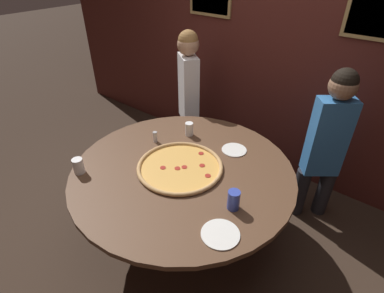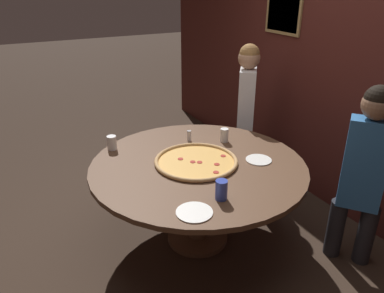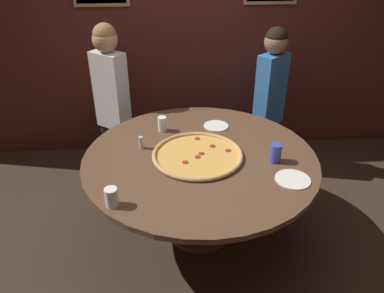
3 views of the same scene
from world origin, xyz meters
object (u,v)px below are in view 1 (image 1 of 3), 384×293
Objects in this scene: condiment_shaker at (155,137)px; drink_cup_by_shaker at (189,129)px; diner_side_right at (327,141)px; drink_cup_near_right at (234,200)px; white_plate_left_side at (234,150)px; giant_pizza at (180,167)px; drink_cup_far_right at (78,166)px; white_plate_near_front at (220,234)px; diner_centre_back at (188,91)px; dining_table at (183,180)px.

drink_cup_by_shaker is at bearing 59.19° from condiment_shaker.
diner_side_right reaches higher than drink_cup_by_shaker.
drink_cup_by_shaker is 0.89× the size of drink_cup_near_right.
white_plate_left_side is 2.16× the size of condiment_shaker.
drink_cup_far_right is (-0.56, -0.52, 0.05)m from giant_pizza.
drink_cup_by_shaker is 1.15m from white_plate_near_front.
white_plate_near_front is 1.89m from diner_centre_back.
white_plate_near_front is at bearing -41.62° from drink_cup_by_shaker.
giant_pizza reaches higher than white_plate_near_front.
white_plate_left_side is at bearing 121.24° from drink_cup_near_right.
drink_cup_by_shaker reaches higher than giant_pizza.
giant_pizza is 0.44m from condiment_shaker.
drink_cup_near_right is 0.25m from white_plate_near_front.
white_plate_left_side is 0.15× the size of diner_side_right.
drink_cup_near_right reaches higher than white_plate_near_front.
white_plate_near_front reaches higher than dining_table.
dining_table is 0.51m from white_plate_left_side.
white_plate_near_front is 1.33m from diner_side_right.
dining_table is 0.13m from giant_pizza.
diner_centre_back is at bearing 139.19° from drink_cup_near_right.
diner_centre_back is at bearing 134.97° from white_plate_near_front.
drink_cup_far_right reaches higher than condiment_shaker.
drink_cup_by_shaker is 0.96m from drink_cup_near_right.
condiment_shaker is at bearing -152.75° from white_plate_left_side.
giant_pizza is at bearing 12.50° from diner_side_right.
dining_table is at bearing 22.17° from giant_pizza.
drink_cup_by_shaker reaches higher than white_plate_near_front.
drink_cup_near_right is (0.80, -0.53, 0.01)m from drink_cup_by_shaker.
drink_cup_near_right is 1.00m from condiment_shaker.
drink_cup_near_right is 1.68m from diner_centre_back.
drink_cup_near_right is at bearing -33.50° from drink_cup_by_shaker.
drink_cup_far_right is 0.52× the size of white_plate_near_front.
dining_table is 8.22× the size of white_plate_left_side.
drink_cup_far_right is at bearing -171.37° from white_plate_near_front.
diner_centre_back is at bearing 96.15° from drink_cup_far_right.
white_plate_near_front is (0.61, -0.34, -0.01)m from giant_pizza.
dining_table is 14.06× the size of drink_cup_far_right.
giant_pizza is 1.26m from diner_side_right.
drink_cup_by_shaker is 0.32m from condiment_shaker.
drink_cup_by_shaker and drink_cup_far_right have the same top height.
drink_cup_far_right is at bearing -137.34° from giant_pizza.
condiment_shaker is at bearing -4.23° from diner_side_right.
white_plate_left_side is at bearing 2.03° from diner_side_right.
condiment_shaker is 0.90m from diner_centre_back.
diner_side_right is (1.35, 1.49, 0.02)m from drink_cup_far_right.
dining_table is at bearing 42.12° from drink_cup_far_right.
drink_cup_far_right is 0.58× the size of white_plate_left_side.
drink_cup_near_right is (0.55, -0.10, 0.06)m from giant_pizza.
drink_cup_far_right is at bearing -137.88° from dining_table.
diner_centre_back is 1.51m from diner_side_right.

